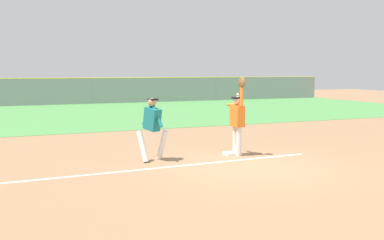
# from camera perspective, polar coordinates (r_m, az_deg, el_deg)

# --- Properties ---
(ground_plane) EXTENTS (75.69, 75.69, 0.00)m
(ground_plane) POSITION_cam_1_polar(r_m,az_deg,el_deg) (11.28, 7.67, -6.19)
(ground_plane) COLOR #936D4C
(outfield_grass) EXTENTS (41.06, 15.74, 0.01)m
(outfield_grass) POSITION_cam_1_polar(r_m,az_deg,el_deg) (26.11, -10.17, 0.90)
(outfield_grass) COLOR #4C8C47
(outfield_grass) RESTS_ON ground_plane
(chalk_foul_line) EXTENTS (12.00, 0.56, 0.01)m
(chalk_foul_line) POSITION_cam_1_polar(r_m,az_deg,el_deg) (10.79, -11.87, -6.82)
(chalk_foul_line) COLOR white
(chalk_foul_line) RESTS_ON ground_plane
(first_base) EXTENTS (0.39, 0.39, 0.08)m
(first_base) POSITION_cam_1_polar(r_m,az_deg,el_deg) (12.93, 5.09, -4.37)
(first_base) COLOR white
(first_base) RESTS_ON ground_plane
(fielder) EXTENTS (0.29, 0.90, 2.28)m
(fielder) POSITION_cam_1_polar(r_m,az_deg,el_deg) (12.72, 5.93, 0.36)
(fielder) COLOR silver
(fielder) RESTS_ON ground_plane
(runner) EXTENTS (0.88, 0.81, 1.72)m
(runner) POSITION_cam_1_polar(r_m,az_deg,el_deg) (11.94, -5.17, -0.61)
(runner) COLOR white
(runner) RESTS_ON ground_plane
(baseball) EXTENTS (0.07, 0.07, 0.07)m
(baseball) POSITION_cam_1_polar(r_m,az_deg,el_deg) (12.55, 5.95, 3.31)
(baseball) COLOR white
(outfield_fence) EXTENTS (41.14, 0.08, 1.95)m
(outfield_fence) POSITION_cam_1_polar(r_m,az_deg,el_deg) (33.76, -13.10, 3.70)
(outfield_fence) COLOR #93999E
(outfield_fence) RESTS_ON ground_plane
(parked_car_blue) EXTENTS (4.49, 2.30, 1.25)m
(parked_car_blue) POSITION_cam_1_polar(r_m,az_deg,el_deg) (37.72, -16.06, 3.42)
(parked_car_blue) COLOR #23389E
(parked_car_blue) RESTS_ON ground_plane
(parked_car_white) EXTENTS (4.59, 2.51, 1.25)m
(parked_car_white) POSITION_cam_1_polar(r_m,az_deg,el_deg) (38.71, -8.51, 3.67)
(parked_car_white) COLOR white
(parked_car_white) RESTS_ON ground_plane
(parked_car_tan) EXTENTS (4.51, 2.34, 1.25)m
(parked_car_tan) POSITION_cam_1_polar(r_m,az_deg,el_deg) (40.19, -0.27, 3.84)
(parked_car_tan) COLOR tan
(parked_car_tan) RESTS_ON ground_plane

